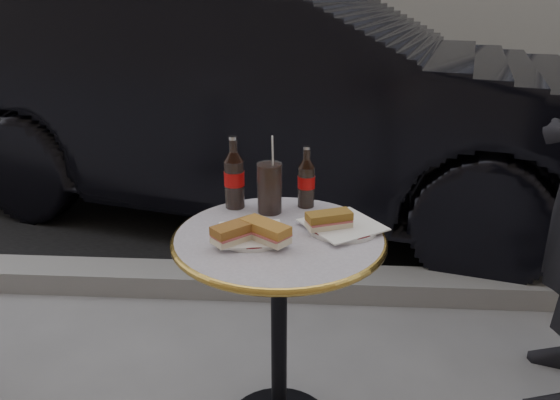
# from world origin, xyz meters

# --- Properties ---
(asphalt_road) EXTENTS (40.00, 8.00, 0.00)m
(asphalt_road) POSITION_xyz_m (0.00, 5.00, 0.00)
(asphalt_road) COLOR black
(asphalt_road) RESTS_ON ground
(curb) EXTENTS (40.00, 0.20, 0.12)m
(curb) POSITION_xyz_m (0.00, 0.90, 0.05)
(curb) COLOR gray
(curb) RESTS_ON ground
(bistro_table) EXTENTS (0.62, 0.62, 0.73)m
(bistro_table) POSITION_xyz_m (0.00, 0.00, 0.37)
(bistro_table) COLOR #BAB2C4
(bistro_table) RESTS_ON ground
(plate_left) EXTENTS (0.19, 0.19, 0.01)m
(plate_left) POSITION_xyz_m (-0.08, -0.03, 0.74)
(plate_left) COLOR white
(plate_left) RESTS_ON bistro_table
(plate_right) EXTENTS (0.28, 0.28, 0.01)m
(plate_right) POSITION_xyz_m (0.19, 0.05, 0.74)
(plate_right) COLOR white
(plate_right) RESTS_ON bistro_table
(sandwich_left_a) EXTENTS (0.15, 0.14, 0.05)m
(sandwich_left_a) POSITION_xyz_m (-0.11, -0.07, 0.77)
(sandwich_left_a) COLOR brown
(sandwich_left_a) RESTS_ON plate_left
(sandwich_left_b) EXTENTS (0.15, 0.14, 0.05)m
(sandwich_left_b) POSITION_xyz_m (-0.03, -0.06, 0.77)
(sandwich_left_b) COLOR #AB702B
(sandwich_left_b) RESTS_ON plate_left
(sandwich_right) EXTENTS (0.14, 0.10, 0.05)m
(sandwich_right) POSITION_xyz_m (0.14, 0.03, 0.77)
(sandwich_right) COLOR brown
(sandwich_right) RESTS_ON plate_right
(cola_bottle_left) EXTENTS (0.09, 0.09, 0.24)m
(cola_bottle_left) POSITION_xyz_m (-0.16, 0.20, 0.85)
(cola_bottle_left) COLOR black
(cola_bottle_left) RESTS_ON bistro_table
(cola_bottle_right) EXTENTS (0.07, 0.07, 0.20)m
(cola_bottle_right) POSITION_xyz_m (0.07, 0.22, 0.83)
(cola_bottle_right) COLOR black
(cola_bottle_right) RESTS_ON bistro_table
(cola_glass) EXTENTS (0.08, 0.08, 0.16)m
(cola_glass) POSITION_xyz_m (-0.04, 0.17, 0.81)
(cola_glass) COLOR black
(cola_glass) RESTS_ON bistro_table
(parked_car) EXTENTS (2.72, 4.82, 1.50)m
(parked_car) POSITION_xyz_m (-0.16, 2.01, 0.75)
(parked_car) COLOR black
(parked_car) RESTS_ON ground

